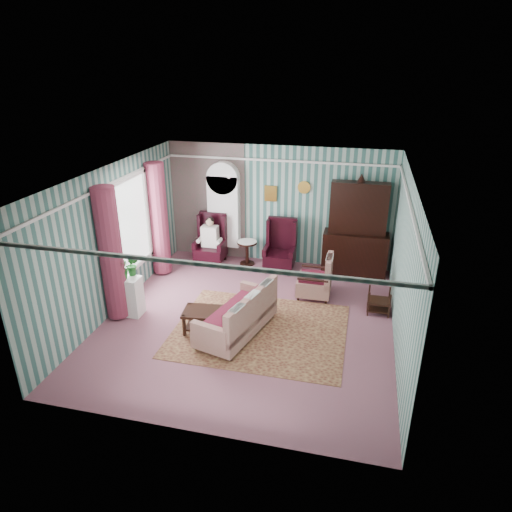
% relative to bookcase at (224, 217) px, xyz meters
% --- Properties ---
extents(floor, '(6.00, 6.00, 0.00)m').
position_rel_bookcase_xyz_m(floor, '(1.35, -2.84, -1.12)').
color(floor, '#925465').
rests_on(floor, ground).
extents(room_shell, '(5.53, 6.02, 2.91)m').
position_rel_bookcase_xyz_m(room_shell, '(0.73, -2.66, 0.89)').
color(room_shell, '#37645C').
rests_on(room_shell, ground).
extents(bookcase, '(0.80, 0.28, 2.24)m').
position_rel_bookcase_xyz_m(bookcase, '(0.00, 0.00, 0.00)').
color(bookcase, silver).
rests_on(bookcase, floor).
extents(dresser_hutch, '(1.50, 0.56, 2.36)m').
position_rel_bookcase_xyz_m(dresser_hutch, '(3.25, -0.12, 0.06)').
color(dresser_hutch, black).
rests_on(dresser_hutch, floor).
extents(wingback_left, '(0.76, 0.80, 1.25)m').
position_rel_bookcase_xyz_m(wingback_left, '(-0.25, -0.39, -0.50)').
color(wingback_left, black).
rests_on(wingback_left, floor).
extents(wingback_right, '(0.76, 0.80, 1.25)m').
position_rel_bookcase_xyz_m(wingback_right, '(1.50, -0.39, -0.50)').
color(wingback_right, black).
rests_on(wingback_right, floor).
extents(seated_woman, '(0.44, 0.40, 1.18)m').
position_rel_bookcase_xyz_m(seated_woman, '(-0.25, -0.39, -0.53)').
color(seated_woman, white).
rests_on(seated_woman, floor).
extents(round_side_table, '(0.50, 0.50, 0.60)m').
position_rel_bookcase_xyz_m(round_side_table, '(0.65, -0.24, -0.82)').
color(round_side_table, black).
rests_on(round_side_table, floor).
extents(nest_table, '(0.45, 0.38, 0.54)m').
position_rel_bookcase_xyz_m(nest_table, '(3.82, -1.94, -0.85)').
color(nest_table, black).
rests_on(nest_table, floor).
extents(plant_stand, '(0.55, 0.35, 0.80)m').
position_rel_bookcase_xyz_m(plant_stand, '(-1.05, -3.14, -0.72)').
color(plant_stand, silver).
rests_on(plant_stand, floor).
extents(rug, '(3.20, 2.60, 0.01)m').
position_rel_bookcase_xyz_m(rug, '(1.65, -3.14, -1.11)').
color(rug, '#4C191A').
rests_on(rug, floor).
extents(sofa, '(1.37, 2.01, 1.03)m').
position_rel_bookcase_xyz_m(sofa, '(1.24, -3.32, -0.60)').
color(sofa, beige).
rests_on(sofa, floor).
extents(floral_armchair, '(0.73, 0.79, 1.03)m').
position_rel_bookcase_xyz_m(floral_armchair, '(2.47, -1.52, -0.60)').
color(floral_armchair, beige).
rests_on(floral_armchair, floor).
extents(coffee_table, '(0.92, 0.63, 0.44)m').
position_rel_bookcase_xyz_m(coffee_table, '(0.69, -3.39, -0.90)').
color(coffee_table, black).
rests_on(coffee_table, floor).
extents(potted_plant_a, '(0.45, 0.41, 0.42)m').
position_rel_bookcase_xyz_m(potted_plant_a, '(-1.06, -3.19, -0.11)').
color(potted_plant_a, '#184C1A').
rests_on(potted_plant_a, plant_stand).
extents(potted_plant_b, '(0.26, 0.22, 0.44)m').
position_rel_bookcase_xyz_m(potted_plant_b, '(-0.95, -2.99, -0.10)').
color(potted_plant_b, '#1E4F18').
rests_on(potted_plant_b, plant_stand).
extents(potted_plant_c, '(0.22, 0.22, 0.34)m').
position_rel_bookcase_xyz_m(potted_plant_c, '(-1.10, -3.13, -0.15)').
color(potted_plant_c, '#214F18').
rests_on(potted_plant_c, plant_stand).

